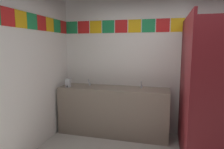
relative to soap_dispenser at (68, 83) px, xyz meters
name	(u,v)px	position (x,y,z in m)	size (l,w,h in m)	color
wall_back	(162,63)	(1.71, 0.47, 0.38)	(3.88, 0.09, 2.69)	white
wall_side	(2,71)	(-0.27, -1.30, 0.38)	(0.09, 3.46, 2.69)	white
vanity_counter	(113,110)	(0.85, 0.16, -0.52)	(2.06, 0.55, 0.90)	gray
faucet_left	(89,83)	(0.34, 0.25, -0.03)	(0.04, 0.10, 0.14)	silver
faucet_right	(141,85)	(1.36, 0.25, -0.03)	(0.04, 0.10, 0.14)	silver
soap_dispenser	(68,83)	(0.00, 0.00, 0.00)	(0.09, 0.09, 0.16)	#B7BABF
stall_divider	(199,92)	(2.24, -0.55, 0.07)	(0.92, 1.44, 2.10)	maroon
toilet	(217,132)	(2.62, -0.02, -0.67)	(0.39, 0.49, 0.74)	white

